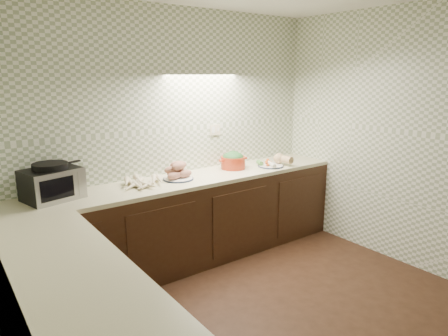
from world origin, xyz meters
TOP-DOWN VIEW (x-y plane):
  - room at (0.00, 0.00)m, footprint 3.60×3.60m
  - counter at (-0.68, 0.68)m, footprint 3.60×3.60m
  - toaster_oven at (-1.26, 1.59)m, footprint 0.51×0.44m
  - parsnip_pile at (-0.45, 1.53)m, footprint 0.55×0.38m
  - sweet_potato_plate at (-0.09, 1.54)m, footprint 0.31×0.31m
  - onion_bowl at (-0.03, 1.65)m, footprint 0.13×0.13m
  - dutch_oven at (0.64, 1.58)m, footprint 0.34×0.30m
  - veg_plate at (1.11, 1.41)m, footprint 0.36×0.30m

SIDE VIEW (x-z plane):
  - counter at x=-0.68m, z-range 0.00..0.90m
  - onion_bowl at x=-0.03m, z-range 0.89..0.98m
  - parsnip_pile at x=-0.45m, z-range 0.89..0.98m
  - veg_plate at x=1.11m, z-range 0.88..1.02m
  - sweet_potato_plate at x=-0.09m, z-range 0.88..1.06m
  - dutch_oven at x=0.64m, z-range 0.90..1.09m
  - toaster_oven at x=-1.26m, z-range 0.89..1.20m
  - room at x=0.00m, z-range 0.33..2.93m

